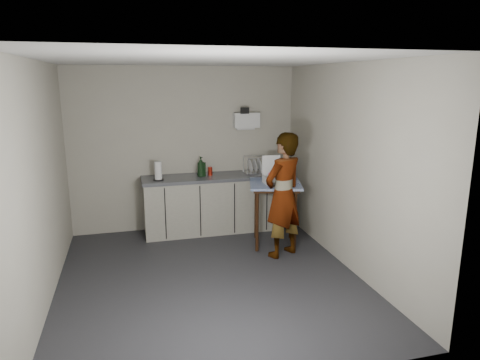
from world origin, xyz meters
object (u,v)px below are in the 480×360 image
object	(u,v)px
paper_towel	(158,171)
soap_bottle	(201,167)
dark_bottle	(204,169)
dish_rack	(256,169)
standing_man	(283,195)
bakery_box	(273,177)
kitchen_counter	(214,205)
soda_can	(210,171)
side_table	(275,191)

from	to	relation	value
paper_towel	soap_bottle	bearing A→B (deg)	7.19
dark_bottle	dish_rack	xyz separation A→B (m)	(0.86, 0.03, -0.05)
standing_man	paper_towel	world-z (taller)	standing_man
paper_towel	bakery_box	size ratio (longest dim) A/B	0.74
paper_towel	bakery_box	distance (m)	1.74
kitchen_counter	soda_can	bearing A→B (deg)	135.98
side_table	bakery_box	world-z (taller)	bakery_box
dark_bottle	bakery_box	bearing A→B (deg)	-43.62
dish_rack	bakery_box	size ratio (longest dim) A/B	1.02
soda_can	dark_bottle	bearing A→B (deg)	-153.49
soap_bottle	dark_bottle	xyz separation A→B (m)	(0.04, -0.00, -0.05)
standing_man	soap_bottle	size ratio (longest dim) A/B	5.47
side_table	soda_can	xyz separation A→B (m)	(-0.79, 0.87, 0.16)
soda_can	dish_rack	size ratio (longest dim) A/B	0.33
side_table	bakery_box	size ratio (longest dim) A/B	2.43
soap_bottle	soda_can	world-z (taller)	soap_bottle
dark_bottle	side_table	bearing A→B (deg)	-42.19
standing_man	dish_rack	distance (m)	1.25
soap_bottle	dish_rack	world-z (taller)	soap_bottle
soda_can	dish_rack	bearing A→B (deg)	-2.30
kitchen_counter	standing_man	size ratio (longest dim) A/B	1.30
side_table	dish_rack	distance (m)	0.86
paper_towel	dish_rack	distance (m)	1.57
paper_towel	kitchen_counter	bearing A→B (deg)	6.25
side_table	paper_towel	size ratio (longest dim) A/B	3.29
soda_can	dark_bottle	world-z (taller)	dark_bottle
side_table	dish_rack	world-z (taller)	dish_rack
side_table	standing_man	distance (m)	0.41
kitchen_counter	side_table	bearing A→B (deg)	-48.12
dark_bottle	kitchen_counter	bearing A→B (deg)	4.96
standing_man	soda_can	world-z (taller)	standing_man
soap_bottle	bakery_box	bearing A→B (deg)	-42.27
soda_can	paper_towel	size ratio (longest dim) A/B	0.46
standing_man	paper_towel	bearing A→B (deg)	-62.57
standing_man	bakery_box	world-z (taller)	standing_man
kitchen_counter	dish_rack	bearing A→B (deg)	1.03
soap_bottle	dish_rack	xyz separation A→B (m)	(0.90, 0.02, -0.09)
side_table	standing_man	bearing A→B (deg)	-78.78
dish_rack	bakery_box	bearing A→B (deg)	-89.40
kitchen_counter	soap_bottle	bearing A→B (deg)	-176.90
kitchen_counter	soap_bottle	world-z (taller)	soap_bottle
side_table	dark_bottle	xyz separation A→B (m)	(-0.90, 0.82, 0.20)
bakery_box	dark_bottle	bearing A→B (deg)	138.72
kitchen_counter	paper_towel	bearing A→B (deg)	-173.75
dish_rack	dark_bottle	bearing A→B (deg)	-178.25
soda_can	dish_rack	world-z (taller)	dish_rack
kitchen_counter	soda_can	world-z (taller)	soda_can
kitchen_counter	dish_rack	distance (m)	0.89
dish_rack	bakery_box	xyz separation A→B (m)	(0.01, -0.85, 0.05)
paper_towel	bakery_box	xyz separation A→B (m)	(1.57, -0.74, -0.02)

